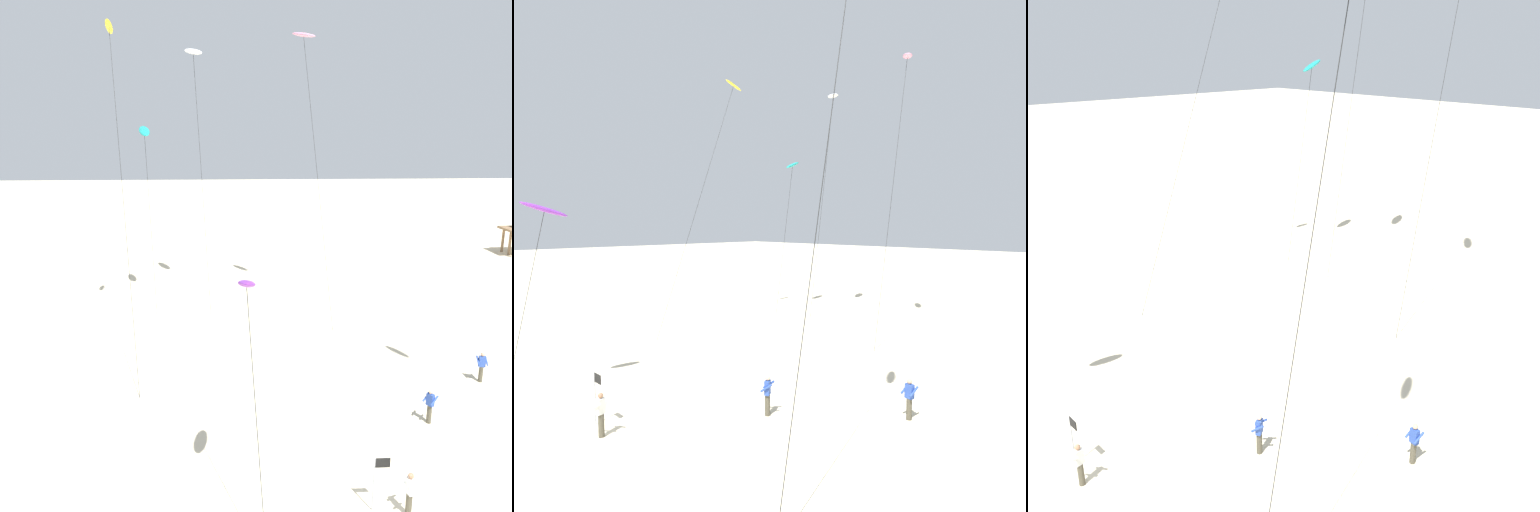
# 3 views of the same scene
# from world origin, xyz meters

# --- Properties ---
(kite_purple) EXTENTS (0.84, 3.14, 8.92)m
(kite_purple) POSITION_xyz_m (-3.82, 0.52, 8.41)
(kite_purple) COLOR purple
(kite_purple) RESTS_ON ground
(kite_teal) EXTENTS (1.44, 4.02, 13.64)m
(kite_teal) POSITION_xyz_m (-10.42, 23.96, 12.98)
(kite_teal) COLOR teal
(kite_teal) RESTS_ON ground
(kite_yellow) EXTENTS (2.54, 9.60, 19.32)m
(kite_yellow) POSITION_xyz_m (-11.05, 17.33, 18.04)
(kite_yellow) COLOR yellow
(kite_yellow) RESTS_ON ground
(kite_white) EXTENTS (2.02, 5.51, 19.23)m
(kite_white) POSITION_xyz_m (-6.80, 25.07, 18.51)
(kite_white) COLOR white
(kite_white) RESTS_ON ground
(kite_pink) EXTENTS (2.48, 7.26, 20.00)m
(kite_pink) POSITION_xyz_m (1.01, 23.36, 19.32)
(kite_pink) COLOR pink
(kite_pink) RESTS_ON ground
(kite_flyer_nearest) EXTENTS (0.60, 0.62, 1.67)m
(kite_flyer_nearest) POSITION_xyz_m (1.78, 0.40, 0.89)
(kite_flyer_nearest) COLOR #4C4738
(kite_flyer_nearest) RESTS_ON ground
(kite_flyer_middle) EXTENTS (0.71, 0.72, 1.67)m
(kite_flyer_middle) POSITION_xyz_m (4.71, 6.08, 0.89)
(kite_flyer_middle) COLOR #4C4738
(kite_flyer_middle) RESTS_ON ground
(kite_flyer_furthest) EXTENTS (0.61, 0.58, 1.67)m
(kite_flyer_furthest) POSITION_xyz_m (8.99, 9.85, 0.89)
(kite_flyer_furthest) COLOR #4C4738
(kite_flyer_furthest) RESTS_ON ground
(marker_flag) EXTENTS (0.57, 0.05, 2.10)m
(marker_flag) POSITION_xyz_m (0.73, 0.70, 1.49)
(marker_flag) COLOR gray
(marker_flag) RESTS_ON ground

